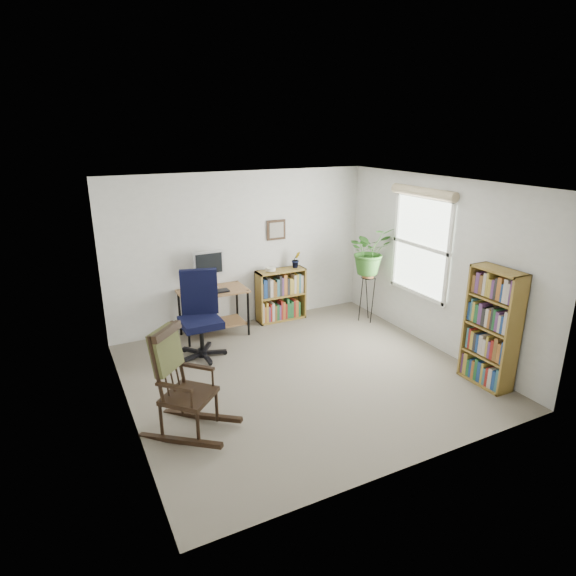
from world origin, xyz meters
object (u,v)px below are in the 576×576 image
office_chair (200,316)px  tall_bookshelf (492,328)px  rocking_chair (188,382)px  desk (214,313)px  low_bookshelf (281,295)px

office_chair → tall_bookshelf: bearing=-21.6°
office_chair → rocking_chair: size_ratio=1.04×
office_chair → rocking_chair: office_chair is taller
desk → office_chair: 0.77m
tall_bookshelf → low_bookshelf: bearing=114.0°
rocking_chair → tall_bookshelf: (3.52, -0.64, 0.15)m
office_chair → low_bookshelf: size_ratio=1.42×
office_chair → desk: bearing=74.7°
desk → office_chair: (-0.38, -0.62, 0.24)m
rocking_chair → office_chair: bearing=24.8°
office_chair → rocking_chair: bearing=-94.5°
office_chair → low_bookshelf: office_chair is taller
office_chair → low_bookshelf: 1.74m
tall_bookshelf → rocking_chair: bearing=169.7°
office_chair → tall_bookshelf: size_ratio=0.82×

